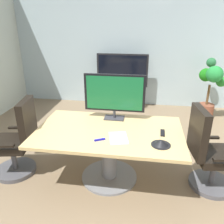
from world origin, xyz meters
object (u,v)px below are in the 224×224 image
Objects in this scene: conference_table at (109,143)px; tv_monitor at (114,94)px; remote_control at (162,133)px; potted_plant at (210,86)px; wall_display_unit at (122,90)px; office_chair_right at (208,156)px; conference_phone at (161,143)px; office_chair_left at (18,144)px.

conference_table is 0.67m from tv_monitor.
remote_control is (0.66, -0.38, -0.35)m from tv_monitor.
conference_table is 1.45× the size of potted_plant.
wall_display_unit is 1.98m from potted_plant.
tv_monitor is 2.45m from wall_display_unit.
tv_monitor reaches higher than wall_display_unit.
conference_table is 10.94× the size of remote_control.
conference_table is 1.26m from office_chair_right.
wall_display_unit is at bearing 104.28° from conference_phone.
tv_monitor reaches higher than conference_phone.
office_chair_right is 6.41× the size of remote_control.
tv_monitor is at bearing 152.50° from remote_control.
remote_control is (0.80, -2.73, 0.30)m from wall_display_unit.
office_chair_right is 1.30× the size of tv_monitor.
tv_monitor reaches higher than office_chair_right.
tv_monitor reaches higher than conference_table.
office_chair_right is at bearing -102.68° from potted_plant.
office_chair_left is 6.41× the size of remote_control.
remote_control reaches higher than conference_table.
potted_plant is at bearing -11.56° from wall_display_unit.
conference_table is 2.96m from potted_plant.
office_chair_left is 1.30× the size of tv_monitor.
remote_control is (-1.11, -2.34, 0.01)m from potted_plant.
wall_display_unit is (-0.13, 2.74, -0.10)m from conference_table.
potted_plant reaches higher than office_chair_left.
conference_table is at bearing -127.16° from potted_plant.
conference_table is 0.70m from remote_control.
office_chair_left is at bearing -160.42° from tv_monitor.
remote_control is at bearing 82.65° from office_chair_left.
wall_display_unit is (-0.15, 2.36, -0.65)m from tv_monitor.
conference_table is 1.42× the size of wall_display_unit.
potted_plant is at bearing 118.89° from office_chair_left.
office_chair_right is 2.41m from potted_plant.
potted_plant is (1.78, 2.35, 0.19)m from conference_table.
conference_phone is at bearing -75.72° from wall_display_unit.
office_chair_left reaches higher than conference_phone.
wall_display_unit reaches higher than office_chair_left.
potted_plant is at bearing 66.45° from conference_phone.
conference_table is 2.21× the size of tv_monitor.
potted_plant is (3.04, 2.42, 0.27)m from office_chair_left.
conference_phone is 0.29m from remote_control.
conference_table is 2.75m from wall_display_unit.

